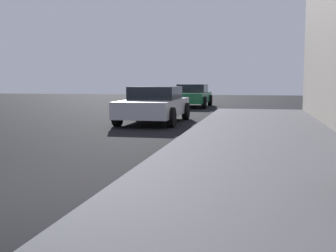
{
  "coord_description": "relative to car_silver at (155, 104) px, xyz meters",
  "views": [
    {
      "loc": [
        3.85,
        -4.52,
        1.48
      ],
      "look_at": [
        2.18,
        3.41,
        0.62
      ],
      "focal_mm": 45.83,
      "sensor_mm": 36.0,
      "label": 1
    }
  ],
  "objects": [
    {
      "name": "car_green",
      "position": [
        -0.08,
        9.36,
        -0.0
      ],
      "size": [
        1.94,
        4.41,
        1.27
      ],
      "rotation": [
        0.0,
        0.0,
        3.14
      ],
      "color": "#196638",
      "rests_on": "ground_plane"
    },
    {
      "name": "sidewalk",
      "position": [
        3.74,
        -10.2,
        -0.57
      ],
      "size": [
        4.0,
        32.0,
        0.15
      ],
      "primitive_type": "cube",
      "color": "#5B5B60",
      "rests_on": "ground_plane"
    },
    {
      "name": "car_silver",
      "position": [
        0.0,
        0.0,
        0.0
      ],
      "size": [
        2.02,
        4.35,
        1.27
      ],
      "rotation": [
        0.0,
        0.0,
        3.14
      ],
      "color": "#B7B7BF",
      "rests_on": "ground_plane"
    }
  ]
}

